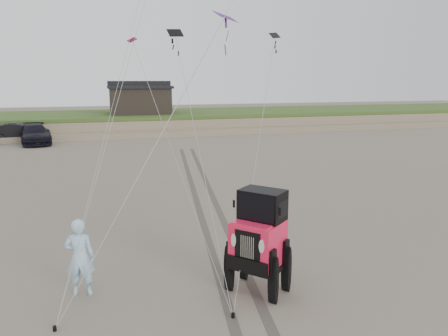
{
  "coord_description": "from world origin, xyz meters",
  "views": [
    {
      "loc": [
        -2.36,
        -9.78,
        5.34
      ],
      "look_at": [
        1.34,
        3.0,
        2.6
      ],
      "focal_mm": 35.0,
      "sensor_mm": 36.0,
      "label": 1
    }
  ],
  "objects_px": {
    "truck_c": "(35,134)",
    "man": "(80,257)",
    "cabin": "(140,99)",
    "jeep": "(258,252)",
    "truck_b": "(19,132)"
  },
  "relations": [
    {
      "from": "truck_b",
      "to": "cabin",
      "type": "bearing_deg",
      "value": -64.99
    },
    {
      "from": "truck_c",
      "to": "man",
      "type": "xyz_separation_m",
      "value": [
        4.47,
        -28.27,
        0.19
      ]
    },
    {
      "from": "truck_c",
      "to": "man",
      "type": "relative_size",
      "value": 2.78
    },
    {
      "from": "truck_c",
      "to": "man",
      "type": "height_order",
      "value": "man"
    },
    {
      "from": "cabin",
      "to": "jeep",
      "type": "height_order",
      "value": "cabin"
    },
    {
      "from": "man",
      "to": "truck_b",
      "type": "bearing_deg",
      "value": -68.9
    },
    {
      "from": "man",
      "to": "cabin",
      "type": "bearing_deg",
      "value": -87.88
    },
    {
      "from": "cabin",
      "to": "truck_b",
      "type": "bearing_deg",
      "value": -150.43
    },
    {
      "from": "truck_b",
      "to": "man",
      "type": "bearing_deg",
      "value": -173.43
    },
    {
      "from": "truck_c",
      "to": "man",
      "type": "distance_m",
      "value": 28.62
    },
    {
      "from": "truck_c",
      "to": "jeep",
      "type": "bearing_deg",
      "value": -84.15
    },
    {
      "from": "cabin",
      "to": "truck_c",
      "type": "bearing_deg",
      "value": -140.46
    },
    {
      "from": "jeep",
      "to": "man",
      "type": "height_order",
      "value": "jeep"
    },
    {
      "from": "jeep",
      "to": "truck_b",
      "type": "bearing_deg",
      "value": 156.49
    },
    {
      "from": "truck_b",
      "to": "man",
      "type": "height_order",
      "value": "man"
    }
  ]
}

